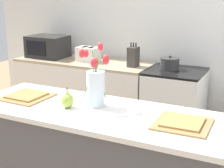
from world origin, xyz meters
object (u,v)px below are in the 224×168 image
stove_range (174,110)px  cooking_pot (170,64)px  plate_setting_right (183,123)px  pear_figurine (67,100)px  microwave (48,46)px  plate_setting_left (27,96)px  toaster (88,54)px  knife_block (133,57)px  flower_vase (96,85)px

stove_range → cooking_pot: (-0.08, 0.01, 0.51)m
plate_setting_right → pear_figurine: bearing=-176.3°
stove_range → microwave: bearing=-180.0°
plate_setting_left → cooking_pot: 1.72m
toaster → knife_block: size_ratio=1.04×
cooking_pot → plate_setting_left: bearing=-111.3°
cooking_pot → knife_block: size_ratio=0.77×
stove_range → plate_setting_left: 1.81m
flower_vase → plate_setting_right: size_ratio=1.31×
pear_figurine → toaster: (-0.79, 1.64, -0.03)m
pear_figurine → microwave: microwave is taller
plate_setting_left → cooking_pot: (0.62, 1.60, -0.00)m
pear_figurine → toaster: bearing=115.8°
stove_range → toaster: (-1.09, -0.00, 0.53)m
cooking_pot → microwave: (-1.60, -0.01, 0.07)m
cooking_pot → knife_block: bearing=-175.2°
stove_range → plate_setting_left: (-0.70, -1.59, 0.51)m
cooking_pot → toaster: bearing=-179.5°
microwave → knife_block: bearing=-1.3°
cooking_pot → microwave: 1.61m
plate_setting_right → toaster: size_ratio=1.21×
stove_range → plate_setting_left: size_ratio=2.65×
pear_figurine → toaster: size_ratio=0.52×
plate_setting_right → microwave: bearing=143.8°
flower_vase → pear_figurine: flower_vase is taller
plate_setting_left → microwave: microwave is taller
stove_range → flower_vase: 1.67m
cooking_pot → plate_setting_right: bearing=-70.3°
flower_vase → knife_block: size_ratio=1.64×
flower_vase → plate_setting_right: (0.63, -0.06, -0.14)m
stove_range → flower_vase: flower_vase is taller
pear_figurine → cooking_pot: pear_figurine is taller
cooking_pot → pear_figurine: bearing=-97.6°
flower_vase → stove_range: bearing=84.9°
plate_setting_left → toaster: (-0.39, 1.59, 0.02)m
knife_block → cooking_pot: bearing=4.8°
pear_figurine → plate_setting_right: 0.80m
toaster → plate_setting_right: bearing=-45.1°
stove_range → microwave: 1.78m
plate_setting_left → plate_setting_right: size_ratio=1.00×
plate_setting_right → microwave: 2.70m
plate_setting_left → microwave: 1.87m
plate_setting_left → knife_block: 1.58m
toaster → microwave: 0.59m
plate_setting_left → plate_setting_right: same height
plate_setting_left → knife_block: (0.21, 1.56, 0.04)m
microwave → toaster: bearing=-0.1°
flower_vase → plate_setting_left: bearing=-173.5°
cooking_pot → microwave: bearing=-179.7°
flower_vase → plate_setting_left: flower_vase is taller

